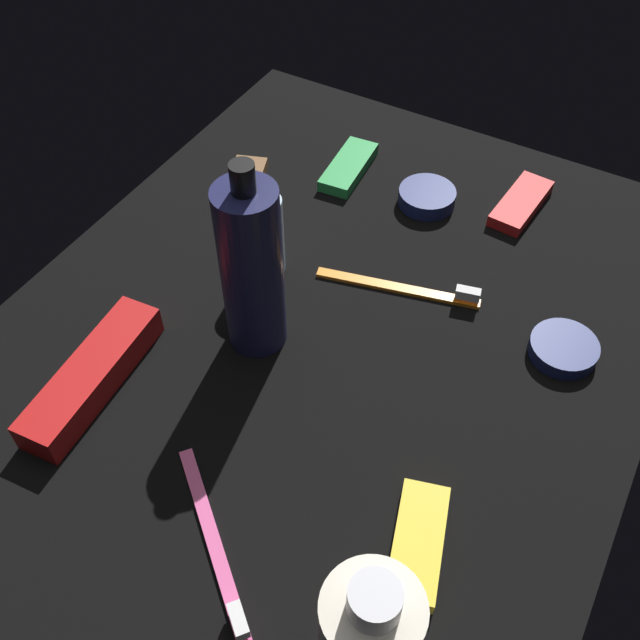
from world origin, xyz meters
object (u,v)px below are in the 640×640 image
at_px(snack_bar_yellow, 418,543).
at_px(toothbrush_pink, 216,550).
at_px(toothpaste_box_red, 92,375).
at_px(snack_bar_red, 521,203).
at_px(toothbrush_orange, 408,288).
at_px(lotion_bottle, 252,269).
at_px(deodorant_stick, 265,235).
at_px(snack_bar_green, 349,167).
at_px(snack_bar_brown, 243,186).
at_px(cream_tin_right, 563,349).
at_px(cream_tin_left, 427,197).

bearing_deg(snack_bar_yellow, toothbrush_pink, -74.78).
xyz_separation_m(toothpaste_box_red, snack_bar_red, (-0.46, 0.27, -0.01)).
bearing_deg(toothbrush_orange, snack_bar_yellow, 26.74).
height_order(lotion_bottle, deodorant_stick, lotion_bottle).
bearing_deg(snack_bar_green, snack_bar_brown, -48.89).
height_order(toothbrush_pink, snack_bar_brown, toothbrush_pink).
distance_m(toothbrush_pink, toothbrush_orange, 0.35).
relative_size(snack_bar_yellow, cream_tin_right, 1.52).
relative_size(snack_bar_brown, snack_bar_yellow, 1.00).
height_order(snack_bar_green, cream_tin_left, cream_tin_left).
bearing_deg(snack_bar_red, toothbrush_orange, -12.51).
height_order(snack_bar_brown, cream_tin_right, same).
height_order(toothbrush_pink, cream_tin_right, toothbrush_pink).
xyz_separation_m(snack_bar_brown, snack_bar_yellow, (0.31, 0.38, 0.00)).
height_order(snack_bar_red, cream_tin_right, same).
height_order(deodorant_stick, toothbrush_pink, deodorant_stick).
bearing_deg(cream_tin_right, deodorant_stick, -82.54).
distance_m(toothbrush_orange, snack_bar_brown, 0.25).
height_order(lotion_bottle, snack_bar_red, lotion_bottle).
bearing_deg(snack_bar_yellow, lotion_bottle, -134.26).
bearing_deg(toothpaste_box_red, lotion_bottle, 136.76).
bearing_deg(lotion_bottle, toothpaste_box_red, -38.27).
bearing_deg(toothpaste_box_red, cream_tin_left, 152.77).
height_order(toothpaste_box_red, snack_bar_yellow, toothpaste_box_red).
bearing_deg(snack_bar_green, toothbrush_pink, 11.00).
height_order(deodorant_stick, cream_tin_left, deodorant_stick).
bearing_deg(toothbrush_pink, cream_tin_right, 152.06).
bearing_deg(deodorant_stick, cream_tin_left, 149.97).
bearing_deg(snack_bar_brown, snack_bar_green, 115.95).
xyz_separation_m(lotion_bottle, snack_bar_green, (-0.29, -0.05, -0.09)).
height_order(toothpaste_box_red, cream_tin_left, toothpaste_box_red).
bearing_deg(toothbrush_orange, toothpaste_box_red, -38.60).
bearing_deg(cream_tin_left, cream_tin_right, 55.73).
xyz_separation_m(toothpaste_box_red, snack_bar_yellow, (-0.00, 0.34, -0.01)).
bearing_deg(toothbrush_pink, deodorant_stick, -154.82).
xyz_separation_m(snack_bar_yellow, cream_tin_right, (-0.26, 0.04, 0.00)).
xyz_separation_m(toothpaste_box_red, snack_bar_brown, (-0.32, -0.04, -0.01)).
bearing_deg(snack_bar_red, snack_bar_green, -74.86).
distance_m(deodorant_stick, snack_bar_brown, 0.14).
bearing_deg(snack_bar_red, toothpaste_box_red, -25.97).
relative_size(toothpaste_box_red, snack_bar_brown, 1.69).
xyz_separation_m(lotion_bottle, cream_tin_left, (-0.28, 0.06, -0.09)).
bearing_deg(cream_tin_left, toothbrush_pink, 3.80).
height_order(toothbrush_orange, toothpaste_box_red, toothpaste_box_red).
relative_size(snack_bar_green, cream_tin_right, 1.52).
xyz_separation_m(lotion_bottle, snack_bar_brown, (-0.19, -0.14, -0.09)).
bearing_deg(lotion_bottle, deodorant_stick, -153.07).
distance_m(toothbrush_orange, toothpaste_box_red, 0.34).
distance_m(toothpaste_box_red, cream_tin_right, 0.46).
bearing_deg(toothbrush_pink, snack_bar_green, -163.89).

